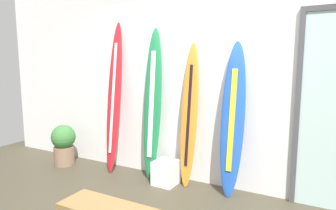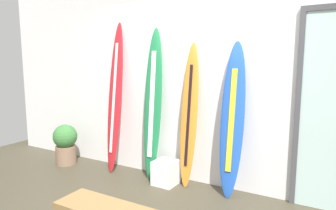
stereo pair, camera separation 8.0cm
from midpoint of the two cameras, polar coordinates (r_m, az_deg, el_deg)
name	(u,v)px [view 1 (the left image)]	position (r m, az deg, el deg)	size (l,w,h in m)	color
wall_back	(196,80)	(4.07, 4.84, 4.80)	(7.20, 0.20, 2.80)	silver
surfboard_crimson	(114,99)	(4.45, -10.84, 1.10)	(0.26, 0.34, 2.23)	red
surfboard_emerald	(153,104)	(4.13, -3.56, 0.11)	(0.28, 0.29, 2.12)	#1C7140
surfboard_sunset	(189,115)	(3.88, 3.54, -2.02)	(0.24, 0.27, 1.90)	orange
surfboard_cobalt	(233,121)	(3.65, 11.74, -3.02)	(0.30, 0.30, 1.90)	blue
display_block_left	(166,173)	(4.10, -1.04, -12.91)	(0.31, 0.31, 0.33)	white
potted_plant	(64,144)	(5.09, -19.91, -7.01)	(0.38, 0.38, 0.65)	#7D604B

